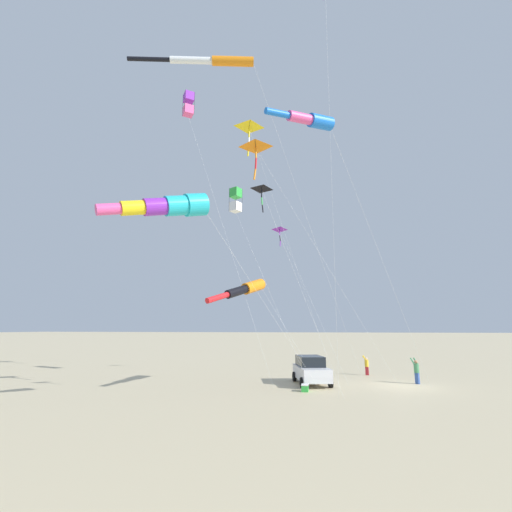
% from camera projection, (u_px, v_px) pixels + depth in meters
% --- Properties ---
extents(ground_plane, '(600.00, 600.00, 0.00)m').
position_uv_depth(ground_plane, '(401.00, 386.00, 23.41)').
color(ground_plane, '#C6B58C').
extents(parked_car, '(4.64, 2.95, 1.85)m').
position_uv_depth(parked_car, '(311.00, 370.00, 24.46)').
color(parked_car, silver).
rests_on(parked_car, ground_plane).
extents(cooler_box, '(0.62, 0.42, 0.42)m').
position_uv_depth(cooler_box, '(305.00, 388.00, 21.48)').
color(cooler_box, green).
rests_on(cooler_box, ground_plane).
extents(person_adult_flyer, '(0.62, 0.59, 1.73)m').
position_uv_depth(person_adult_flyer, '(416.00, 370.00, 24.54)').
color(person_adult_flyer, '#335199').
rests_on(person_adult_flyer, ground_plane).
extents(person_child_green_jacket, '(0.42, 0.51, 1.55)m').
position_uv_depth(person_child_green_jacket, '(367.00, 364.00, 29.06)').
color(person_child_green_jacket, '#B72833').
rests_on(person_child_green_jacket, ground_plane).
extents(kite_box_long_streamer_right, '(1.08, 7.46, 22.70)m').
position_uv_depth(kite_box_long_streamer_right, '(189.00, 104.00, 28.96)').
color(kite_box_long_streamer_right, purple).
rests_on(kite_box_long_streamer_right, ground_plane).
extents(kite_windsock_teal_far_right, '(14.60, 6.59, 8.89)m').
position_uv_depth(kite_windsock_teal_far_right, '(170.00, 206.00, 12.93)').
color(kite_windsock_teal_far_right, '#1EB7C6').
rests_on(kite_windsock_teal_far_right, ground_plane).
extents(kite_delta_purple_drifting, '(7.87, 9.05, 14.57)m').
position_uv_depth(kite_delta_purple_drifting, '(256.00, 147.00, 21.01)').
color(kite_delta_purple_drifting, orange).
rests_on(kite_delta_purple_drifting, ground_plane).
extents(kite_delta_orange_high_right, '(3.19, 4.60, 11.52)m').
position_uv_depth(kite_delta_orange_high_right, '(262.00, 190.00, 19.68)').
color(kite_delta_orange_high_right, black).
rests_on(kite_delta_orange_high_right, ground_plane).
extents(kite_windsock_black_fish_shape, '(5.23, 6.39, 7.22)m').
position_uv_depth(kite_windsock_black_fish_shape, '(245.00, 289.00, 23.75)').
color(kite_windsock_black_fish_shape, orange).
rests_on(kite_windsock_black_fish_shape, ground_plane).
extents(kite_windsock_small_distant, '(15.26, 12.11, 18.11)m').
position_uv_depth(kite_windsock_small_distant, '(211.00, 61.00, 18.94)').
color(kite_windsock_small_distant, orange).
rests_on(kite_windsock_small_distant, ground_plane).
extents(kite_windsock_checkered_midright, '(12.94, 8.49, 13.24)m').
position_uv_depth(kite_windsock_checkered_midright, '(310.00, 120.00, 15.65)').
color(kite_windsock_checkered_midright, blue).
rests_on(kite_windsock_checkered_midright, ground_plane).
extents(kite_box_blue_topmost, '(2.49, 6.11, 14.73)m').
position_uv_depth(kite_box_blue_topmost, '(236.00, 200.00, 28.26)').
color(kite_box_blue_topmost, green).
rests_on(kite_box_blue_topmost, ground_plane).
extents(kite_delta_striped_overhead, '(4.14, 5.69, 12.38)m').
position_uv_depth(kite_delta_striped_overhead, '(280.00, 230.00, 30.80)').
color(kite_delta_striped_overhead, purple).
rests_on(kite_delta_striped_overhead, ground_plane).
extents(kite_delta_long_streamer_left, '(5.78, 7.33, 21.15)m').
position_uv_depth(kite_delta_long_streamer_left, '(249.00, 127.00, 30.65)').
color(kite_delta_long_streamer_left, yellow).
rests_on(kite_delta_long_streamer_left, ground_plane).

